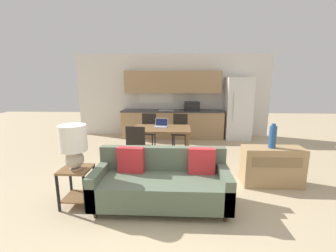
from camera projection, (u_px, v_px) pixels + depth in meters
ground_plane at (164, 211)px, 3.26m from camera, size 20.00×20.00×0.00m
wall_back at (173, 95)px, 7.52m from camera, size 6.40×0.07×2.70m
kitchen_counter at (173, 112)px, 7.33m from camera, size 3.29×0.65×2.15m
refrigerator at (238, 109)px, 7.12m from camera, size 0.79×0.71×1.95m
dining_table at (161, 131)px, 5.41m from camera, size 1.38×0.86×0.73m
couch at (162, 183)px, 3.39m from camera, size 1.98×0.80×0.85m
side_table at (77, 181)px, 3.35m from camera, size 0.43×0.43×0.59m
table_lamp at (73, 143)px, 3.20m from camera, size 0.39×0.39×0.66m
credenza at (272, 166)px, 4.01m from camera, size 1.04×0.40×0.70m
vase at (273, 137)px, 3.88m from camera, size 0.12×0.12×0.43m
dining_chair_near_left at (137, 146)px, 4.70m from camera, size 0.47×0.47×0.94m
dining_chair_far_right at (180, 130)px, 6.19m from camera, size 0.46×0.46×0.94m
dining_chair_far_left at (148, 129)px, 6.26m from camera, size 0.46×0.46×0.94m
laptop at (161, 125)px, 5.52m from camera, size 0.35×0.29×0.20m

